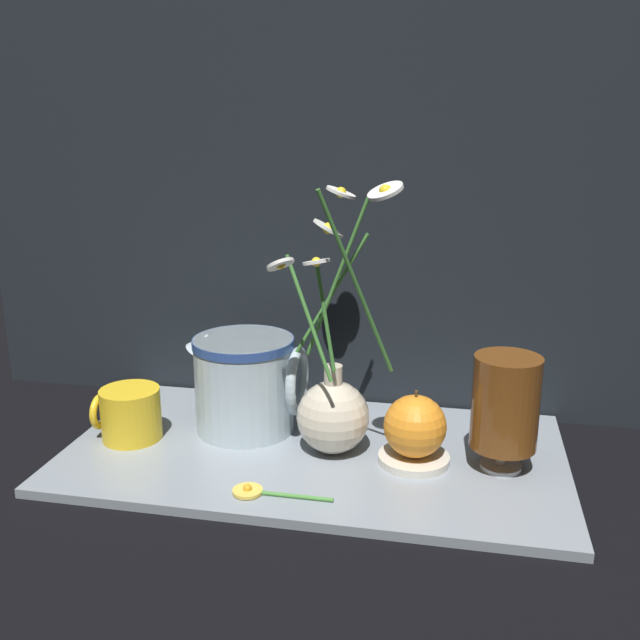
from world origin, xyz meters
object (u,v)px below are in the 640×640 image
object	(u,v)px
tea_glass	(505,404)
ceramic_pitcher	(246,380)
orange_fruit	(415,426)
yellow_mug	(129,414)
vase_with_flowers	(333,405)

from	to	relation	value
tea_glass	ceramic_pitcher	bearing A→B (deg)	171.70
tea_glass	orange_fruit	bearing A→B (deg)	-177.14
yellow_mug	orange_fruit	xyz separation A→B (m)	(0.39, 0.00, 0.01)
vase_with_flowers	yellow_mug	size ratio (longest dim) A/B	3.94
vase_with_flowers	yellow_mug	distance (m)	0.28
vase_with_flowers	orange_fruit	xyz separation A→B (m)	(0.11, -0.01, -0.01)
yellow_mug	ceramic_pitcher	distance (m)	0.17
yellow_mug	tea_glass	size ratio (longest dim) A/B	0.62
yellow_mug	ceramic_pitcher	size ratio (longest dim) A/B	0.55
vase_with_flowers	tea_glass	bearing A→B (deg)	-2.02
orange_fruit	vase_with_flowers	bearing A→B (deg)	173.09
ceramic_pitcher	orange_fruit	size ratio (longest dim) A/B	1.88
yellow_mug	tea_glass	distance (m)	0.50
yellow_mug	ceramic_pitcher	xyz separation A→B (m)	(0.15, 0.06, 0.04)
ceramic_pitcher	vase_with_flowers	bearing A→B (deg)	-18.15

